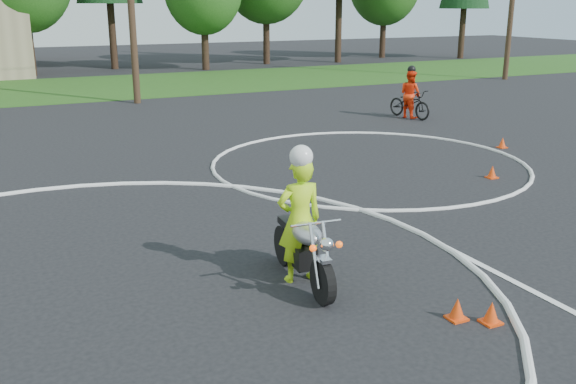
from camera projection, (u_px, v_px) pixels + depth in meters
name	position (u px, v px, depth m)	size (l,w,h in m)	color
grass_strip	(0.00, 92.00, 29.69)	(120.00, 10.00, 0.02)	#1E4714
course_markings	(194.00, 244.00, 10.99)	(19.05, 19.05, 0.12)	silver
primary_motorcycle	(304.00, 249.00, 9.33)	(0.74, 2.13, 1.12)	black
rider_primary_grp	(300.00, 216.00, 9.32)	(0.72, 0.50, 2.07)	#B7ED19
rider_second_grp	(410.00, 100.00, 22.98)	(0.98, 2.03, 1.87)	black
traffic_cones	(350.00, 272.00, 9.54)	(17.46, 12.93, 0.30)	#EB3F0C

